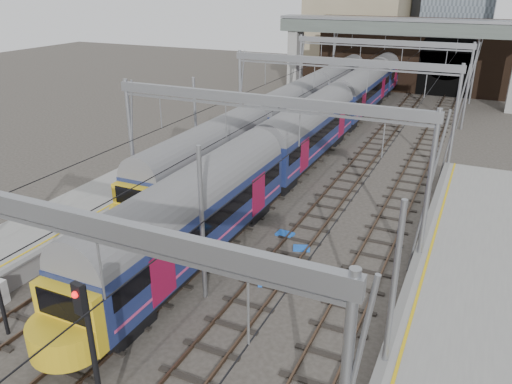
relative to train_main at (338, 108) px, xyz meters
The scene contains 13 objects.
ground 29.28m from the train_main, 86.07° to the right, with size 160.00×160.00×0.00m, color #38332D.
platform_left 27.90m from the train_main, 107.10° to the right, with size 4.32×55.00×1.12m.
tracks 14.46m from the train_main, 81.93° to the right, with size 14.40×80.00×0.22m.
overhead_line 8.85m from the train_main, 75.28° to the right, with size 16.80×80.00×8.00m.
retaining_wall 23.15m from the train_main, 81.53° to the left, with size 28.00×2.75×9.00m.
overbridge 17.67m from the train_main, 83.25° to the left, with size 28.00×3.00×9.25m.
train_main is the anchor object (origin of this frame).
train_second 4.28m from the train_main, 159.33° to the right, with size 2.62×45.43×4.56m.
signal_near_centre 34.76m from the train_main, 85.47° to the right, with size 0.41×0.49×5.41m.
relay_cabinet 31.82m from the train_main, 100.52° to the right, with size 0.55×0.46×1.10m, color silver.
equip_cover_a 25.54m from the train_main, 80.74° to the right, with size 0.78×0.55×0.09m, color blue.
equip_cover_b 21.88m from the train_main, 78.31° to the right, with size 0.86×0.61×0.10m, color blue.
equip_cover_c 20.55m from the train_main, 81.44° to the right, with size 0.93×0.66×0.11m, color blue.
Camera 1 is at (9.86, -13.93, 12.83)m, focal length 35.00 mm.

